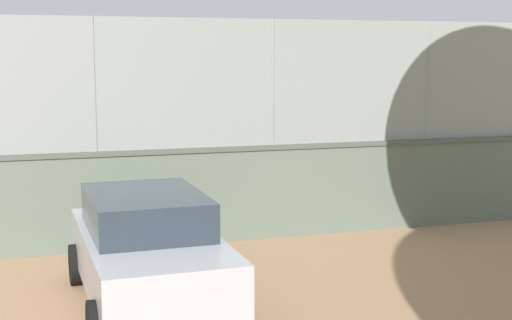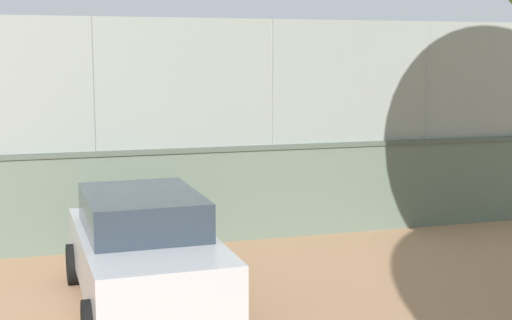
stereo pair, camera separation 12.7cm
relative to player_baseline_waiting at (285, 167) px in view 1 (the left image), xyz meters
The scene contains 8 objects.
ground_plane 7.99m from the player_baseline_waiting, 65.08° to the right, with size 260.00×260.00×0.00m, color tan.
perimeter_wall 2.82m from the player_baseline_waiting, 66.99° to the left, with size 33.62×1.16×1.79m.
fence_panel_on_wall 3.48m from the player_baseline_waiting, 66.99° to the left, with size 33.01×0.86×2.36m.
player_baseline_waiting is the anchor object (origin of this frame).
player_foreground_swinging 2.14m from the player_baseline_waiting, 19.08° to the right, with size 1.05×0.78×1.70m.
player_crossing_court 7.86m from the player_baseline_waiting, 100.89° to the right, with size 0.75×1.26×1.60m.
sports_ball 1.73m from the player_baseline_waiting, 101.51° to the left, with size 0.15×0.15×0.15m, color #3399D8.
parked_car_silver 7.03m from the player_baseline_waiting, 56.20° to the left, with size 2.12×4.04×1.58m.
Camera 1 is at (1.81, 22.90, 3.48)m, focal length 50.96 mm.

